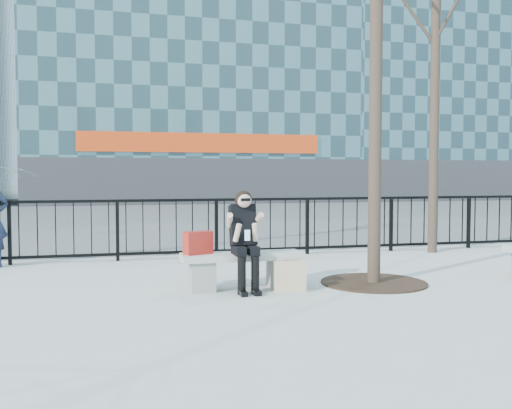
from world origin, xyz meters
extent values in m
plane|color=#A0A09B|center=(0.00, 0.00, 0.00)|extent=(120.00, 120.00, 0.00)
cube|color=#474747|center=(0.00, 15.00, 0.00)|extent=(60.00, 23.00, 0.01)
cube|color=black|center=(0.00, 3.00, 1.08)|extent=(14.00, 0.05, 0.05)
cube|color=black|center=(0.00, 3.00, 0.12)|extent=(14.00, 0.05, 0.05)
cube|color=#2D2D30|center=(3.00, 21.96, 1.20)|extent=(18.00, 0.08, 2.40)
cube|color=#B2300B|center=(3.00, 21.90, 3.20)|extent=(12.60, 0.12, 1.00)
cube|color=#456C6F|center=(20.00, 27.00, 10.00)|extent=(16.00, 10.00, 20.00)
cube|color=#2D2D30|center=(20.00, 21.96, 1.20)|extent=(16.00, 0.08, 2.40)
cylinder|color=black|center=(1.90, -0.10, 3.75)|extent=(0.18, 0.18, 7.50)
cylinder|color=black|center=(4.50, 2.60, 3.50)|extent=(0.18, 0.18, 7.00)
cylinder|color=black|center=(1.90, -0.10, 0.01)|extent=(1.50, 1.50, 0.02)
cube|color=slate|center=(-0.55, 0.00, 0.20)|extent=(0.32, 0.38, 0.40)
cube|color=slate|center=(0.55, 0.00, 0.20)|extent=(0.32, 0.38, 0.40)
cube|color=gray|center=(0.00, 0.00, 0.45)|extent=(1.65, 0.46, 0.09)
cube|color=#A31C14|center=(-0.60, 0.02, 0.64)|extent=(0.41, 0.29, 0.30)
cube|color=beige|center=(0.57, -0.33, 0.20)|extent=(0.44, 0.22, 0.40)
camera|label=1|loc=(-1.73, -7.47, 1.55)|focal=40.00mm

